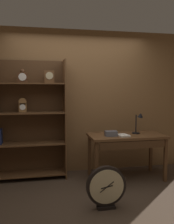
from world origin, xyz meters
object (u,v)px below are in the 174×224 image
at_px(open_repair_manual, 123,135).
at_px(round_clock_large, 106,187).
at_px(workbench, 127,140).
at_px(toolbox_small, 111,134).
at_px(desk_lamp, 139,122).
at_px(bookshelf, 21,120).

bearing_deg(open_repair_manual, round_clock_large, -130.21).
distance_m(workbench, open_repair_manual, 0.17).
bearing_deg(toolbox_small, desk_lamp, 12.45).
relative_size(bookshelf, workbench, 1.59).
xyz_separation_m(bookshelf, open_repair_manual, (1.65, -0.48, -0.23)).
bearing_deg(bookshelf, toolbox_small, -17.02).
relative_size(workbench, desk_lamp, 3.35).
bearing_deg(round_clock_large, workbench, 56.28).
height_order(workbench, toolbox_small, toolbox_small).
xyz_separation_m(desk_lamp, open_repair_manual, (-0.33, -0.15, -0.20)).
relative_size(workbench, round_clock_large, 2.27).
xyz_separation_m(workbench, desk_lamp, (0.23, 0.06, 0.30)).
bearing_deg(toolbox_small, bookshelf, 162.98).
distance_m(workbench, desk_lamp, 0.39).
bearing_deg(round_clock_large, desk_lamp, 49.38).
bearing_deg(workbench, desk_lamp, 15.38).
height_order(workbench, desk_lamp, desk_lamp).
bearing_deg(open_repair_manual, workbench, 33.00).
height_order(bookshelf, open_repair_manual, bookshelf).
height_order(desk_lamp, round_clock_large, desk_lamp).
distance_m(workbench, toolbox_small, 0.33).
bearing_deg(desk_lamp, toolbox_small, -167.55).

